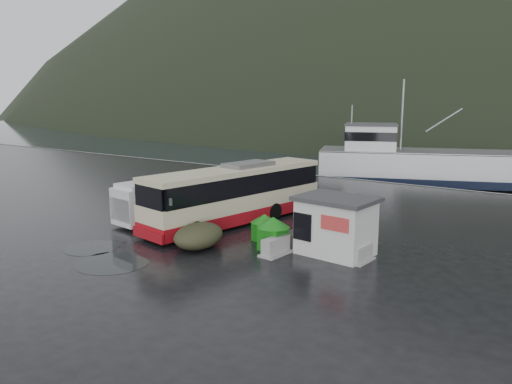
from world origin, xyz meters
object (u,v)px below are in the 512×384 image
Objects in this scene: coach_bus at (237,222)px; jersey_barrier_b at (361,262)px; white_van at (164,220)px; dome_tent at (199,247)px; fishing_trawler at (430,170)px; waste_bin_left at (273,249)px; waste_bin_right at (264,241)px; jersey_barrier_a at (276,255)px; ticket_kiosk at (335,254)px.

coach_bus reaches higher than jersey_barrier_b.
jersey_barrier_b is at bearing 6.13° from white_van.
white_van is 1.98× the size of dome_tent.
dome_tent is 7.48m from jersey_barrier_b.
waste_bin_left is at bearing -109.01° from fishing_trawler.
fishing_trawler is at bearing 84.34° from white_van.
dome_tent is at bearing -20.89° from white_van.
waste_bin_right is 3.30m from dome_tent.
jersey_barrier_a reaches higher than jersey_barrier_b.
dome_tent is at bearing -126.03° from waste_bin_right.
waste_bin_left is 29.85m from fishing_trawler.
waste_bin_right is (-1.11, 0.97, 0.00)m from waste_bin_left.
waste_bin_right reaches higher than dome_tent.
waste_bin_left is at bearing -170.54° from jersey_barrier_b.
white_van is 8.18m from waste_bin_left.
waste_bin_right is at bearing 176.71° from jersey_barrier_b.
jersey_barrier_a is (0.50, -0.58, 0.00)m from waste_bin_left.
ticket_kiosk is at bearing 25.36° from dome_tent.
coach_bus reaches higher than white_van.
coach_bus is 2.05× the size of white_van.
waste_bin_left is 1.09× the size of jersey_barrier_b.
jersey_barrier_b is (1.38, -0.34, 0.00)m from ticket_kiosk.
waste_bin_left is at bearing -41.11° from waste_bin_right.
jersey_barrier_a is 0.07× the size of fishing_trawler.
waste_bin_left is 0.06× the size of fishing_trawler.
jersey_barrier_b is 0.06× the size of fishing_trawler.
white_van is at bearing 168.89° from jersey_barrier_a.
fishing_trawler is at bearing 89.81° from waste_bin_right.
jersey_barrier_b is (3.54, 1.25, 0.00)m from jersey_barrier_a.
ticket_kiosk is at bearing 166.19° from jersey_barrier_b.
waste_bin_left is at bearing 131.08° from jersey_barrier_a.
fishing_trawler reaches higher than waste_bin_left.
coach_bus is 7.60× the size of waste_bin_left.
waste_bin_right is 0.83× the size of jersey_barrier_a.
coach_bus is 5.44m from waste_bin_left.
jersey_barrier_a is (8.61, -1.69, 0.00)m from white_van.
ticket_kiosk is 2.08× the size of jersey_barrier_a.
jersey_barrier_b is (12.15, -0.44, 0.00)m from white_van.
jersey_barrier_a is (3.56, 1.12, 0.00)m from dome_tent.
waste_bin_right is (3.32, -2.18, 0.00)m from coach_bus.
jersey_barrier_a is at bearing -48.92° from waste_bin_left.
waste_bin_left is 0.77m from jersey_barrier_a.
dome_tent is at bearing -114.66° from fishing_trawler.
waste_bin_right is 5.17m from jersey_barrier_b.
fishing_trawler is at bearing 91.95° from waste_bin_left.
waste_bin_right is at bearing -111.15° from fishing_trawler.
fishing_trawler is (-1.02, 29.83, 0.00)m from waste_bin_left.
dome_tent reaches higher than jersey_barrier_b.
waste_bin_left is at bearing -25.22° from coach_bus.
ticket_kiosk is 1.42m from jersey_barrier_b.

